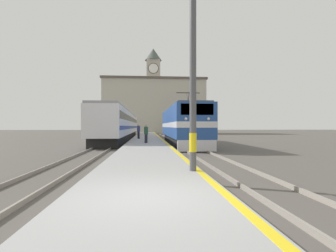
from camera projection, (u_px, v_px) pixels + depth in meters
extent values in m
plane|color=#514C47|center=(147.00, 140.00, 35.22)|extent=(200.00, 200.00, 0.00)
cube|color=#999999|center=(147.00, 140.00, 30.24)|extent=(3.53, 140.00, 0.45)
cube|color=yellow|center=(161.00, 138.00, 30.37)|extent=(0.20, 140.00, 0.00)
cube|color=#514C47|center=(177.00, 142.00, 30.51)|extent=(2.84, 140.00, 0.02)
cube|color=gray|center=(171.00, 141.00, 30.46)|extent=(0.07, 140.00, 0.14)
cube|color=gray|center=(183.00, 141.00, 30.57)|extent=(0.07, 140.00, 0.14)
cube|color=#514C47|center=(115.00, 142.00, 29.94)|extent=(2.83, 140.00, 0.02)
cube|color=gray|center=(109.00, 142.00, 29.89)|extent=(0.07, 140.00, 0.14)
cube|color=gray|center=(122.00, 142.00, 30.00)|extent=(0.07, 140.00, 0.14)
cube|color=black|center=(182.00, 140.00, 26.47)|extent=(2.46, 15.16, 0.90)
cube|color=#23478C|center=(182.00, 122.00, 26.47)|extent=(2.90, 16.48, 2.70)
cube|color=silver|center=(182.00, 125.00, 26.47)|extent=(2.92, 16.50, 0.44)
cube|color=silver|center=(197.00, 146.00, 18.41)|extent=(2.75, 0.30, 0.81)
cube|color=black|center=(197.00, 109.00, 18.32)|extent=(2.32, 0.12, 0.80)
sphere|color=white|center=(186.00, 119.00, 18.22)|extent=(0.20, 0.20, 0.20)
sphere|color=white|center=(208.00, 119.00, 18.34)|extent=(0.20, 0.20, 0.20)
cube|color=#4C4C51|center=(182.00, 109.00, 26.47)|extent=(2.61, 15.65, 0.12)
cylinder|color=#333333|center=(189.00, 98.00, 22.02)|extent=(0.06, 0.63, 1.03)
cylinder|color=#333333|center=(187.00, 99.00, 22.72)|extent=(0.06, 0.63, 1.03)
cube|color=#262626|center=(188.00, 93.00, 22.37)|extent=(2.03, 0.08, 0.06)
cube|color=black|center=(122.00, 136.00, 37.90)|extent=(2.46, 34.18, 0.90)
cube|color=silver|center=(122.00, 123.00, 37.90)|extent=(2.90, 35.61, 2.75)
cube|color=black|center=(122.00, 120.00, 37.90)|extent=(2.92, 34.89, 0.64)
cube|color=navy|center=(122.00, 127.00, 37.90)|extent=(2.92, 34.89, 0.36)
cube|color=gray|center=(122.00, 113.00, 37.90)|extent=(2.67, 35.61, 0.20)
cylinder|color=#4C4C51|center=(193.00, 39.00, 8.31)|extent=(0.21, 0.21, 8.39)
cylinder|color=yellow|center=(193.00, 142.00, 8.31)|extent=(0.23, 0.23, 0.60)
cylinder|color=#23232D|center=(139.00, 135.00, 29.92)|extent=(0.26, 0.26, 0.79)
cylinder|color=navy|center=(139.00, 129.00, 29.92)|extent=(0.34, 0.34, 0.66)
sphere|color=tan|center=(139.00, 125.00, 29.92)|extent=(0.21, 0.21, 0.21)
cylinder|color=#23232D|center=(146.00, 138.00, 22.30)|extent=(0.26, 0.26, 0.75)
cylinder|color=#234C33|center=(146.00, 130.00, 22.30)|extent=(0.34, 0.34, 0.62)
sphere|color=tan|center=(146.00, 126.00, 22.30)|extent=(0.20, 0.20, 0.20)
cube|color=#ADA393|center=(153.00, 97.00, 77.23)|extent=(3.93, 3.93, 21.30)
cylinder|color=black|center=(153.00, 68.00, 75.26)|extent=(3.05, 0.06, 3.05)
cylinder|color=white|center=(153.00, 68.00, 75.23)|extent=(2.75, 0.10, 2.75)
cone|color=#47514C|center=(153.00, 55.00, 77.24)|extent=(4.91, 4.91, 3.54)
cube|color=#B7B2A3|center=(154.00, 107.00, 66.50)|extent=(25.53, 6.09, 13.49)
cube|color=#564C47|center=(154.00, 80.00, 66.51)|extent=(26.13, 6.69, 0.50)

